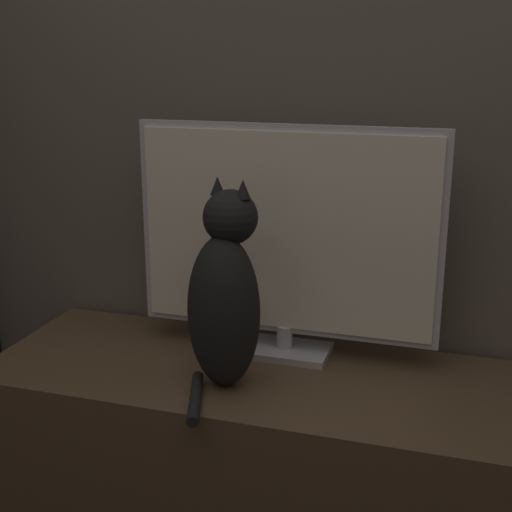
% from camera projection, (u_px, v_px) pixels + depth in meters
% --- Properties ---
extents(wall_back, '(4.80, 0.05, 2.60)m').
position_uv_depth(wall_back, '(317.00, 72.00, 1.94)').
color(wall_back, '#60564C').
rests_on(wall_back, ground_plane).
extents(tv_stand, '(1.59, 0.54, 0.54)m').
position_uv_depth(tv_stand, '(282.00, 466.00, 1.94)').
color(tv_stand, brown).
rests_on(tv_stand, ground_plane).
extents(tv, '(0.83, 0.15, 0.63)m').
position_uv_depth(tv, '(286.00, 238.00, 1.90)').
color(tv, '#B7B7BC').
rests_on(tv, tv_stand).
extents(cat, '(0.22, 0.35, 0.52)m').
position_uv_depth(cat, '(226.00, 298.00, 1.75)').
color(cat, black).
rests_on(cat, tv_stand).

